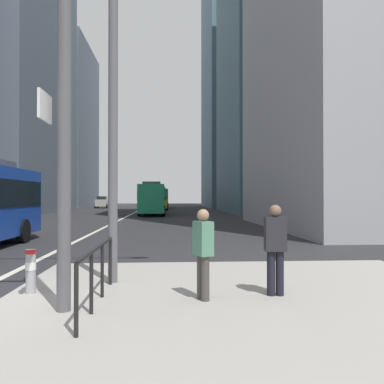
{
  "coord_description": "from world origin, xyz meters",
  "views": [
    {
      "loc": [
        3.98,
        -6.87,
        1.97
      ],
      "look_at": [
        5.94,
        25.13,
        2.31
      ],
      "focal_mm": 36.92,
      "sensor_mm": 36.0,
      "label": 1
    }
  ],
  "objects_px": {
    "city_bus_red_receding": "(152,197)",
    "street_lamp_post": "(113,40)",
    "car_oncoming_mid": "(102,202)",
    "bollard_back": "(31,269)",
    "city_bus_red_distant": "(160,197)",
    "pedestrian_waiting": "(275,245)",
    "pedestrian_walking": "(203,250)",
    "car_receding_near": "(160,203)"
  },
  "relations": [
    {
      "from": "street_lamp_post",
      "to": "pedestrian_walking",
      "type": "relative_size",
      "value": 5.03
    },
    {
      "from": "car_oncoming_mid",
      "to": "pedestrian_walking",
      "type": "xyz_separation_m",
      "value": [
        11.55,
        -59.45,
        0.03
      ]
    },
    {
      "from": "street_lamp_post",
      "to": "car_oncoming_mid",
      "type": "bearing_deg",
      "value": 99.57
    },
    {
      "from": "city_bus_red_distant",
      "to": "car_receding_near",
      "type": "bearing_deg",
      "value": -88.28
    },
    {
      "from": "car_oncoming_mid",
      "to": "bollard_back",
      "type": "distance_m",
      "value": 59.39
    },
    {
      "from": "street_lamp_post",
      "to": "pedestrian_waiting",
      "type": "xyz_separation_m",
      "value": [
        3.13,
        -1.3,
        -4.21
      ]
    },
    {
      "from": "city_bus_red_distant",
      "to": "street_lamp_post",
      "type": "relative_size",
      "value": 1.35
    },
    {
      "from": "city_bus_red_receding",
      "to": "car_oncoming_mid",
      "type": "xyz_separation_m",
      "value": [
        -9.26,
        23.97,
        -0.85
      ]
    },
    {
      "from": "city_bus_red_receding",
      "to": "pedestrian_waiting",
      "type": "distance_m",
      "value": 35.47
    },
    {
      "from": "pedestrian_walking",
      "to": "city_bus_red_receding",
      "type": "bearing_deg",
      "value": 93.7
    },
    {
      "from": "bollard_back",
      "to": "pedestrian_walking",
      "type": "xyz_separation_m",
      "value": [
        3.19,
        -0.66,
        0.42
      ]
    },
    {
      "from": "street_lamp_post",
      "to": "pedestrian_walking",
      "type": "distance_m",
      "value": 4.86
    },
    {
      "from": "city_bus_red_distant",
      "to": "car_receding_near",
      "type": "xyz_separation_m",
      "value": [
        0.29,
        -9.69,
        -0.85
      ]
    },
    {
      "from": "city_bus_red_distant",
      "to": "bollard_back",
      "type": "height_order",
      "value": "city_bus_red_distant"
    },
    {
      "from": "city_bus_red_receding",
      "to": "pedestrian_walking",
      "type": "xyz_separation_m",
      "value": [
        2.29,
        -35.48,
        -0.81
      ]
    },
    {
      "from": "city_bus_red_receding",
      "to": "street_lamp_post",
      "type": "height_order",
      "value": "street_lamp_post"
    },
    {
      "from": "city_bus_red_distant",
      "to": "car_receding_near",
      "type": "height_order",
      "value": "city_bus_red_distant"
    },
    {
      "from": "bollard_back",
      "to": "city_bus_red_distant",
      "type": "bearing_deg",
      "value": 88.79
    },
    {
      "from": "city_bus_red_distant",
      "to": "bollard_back",
      "type": "bearing_deg",
      "value": -91.21
    },
    {
      "from": "city_bus_red_receding",
      "to": "car_receding_near",
      "type": "height_order",
      "value": "city_bus_red_receding"
    },
    {
      "from": "city_bus_red_distant",
      "to": "car_oncoming_mid",
      "type": "xyz_separation_m",
      "value": [
        -9.58,
        1.33,
        -0.84
      ]
    },
    {
      "from": "car_receding_near",
      "to": "city_bus_red_distant",
      "type": "bearing_deg",
      "value": 91.72
    },
    {
      "from": "car_oncoming_mid",
      "to": "street_lamp_post",
      "type": "distance_m",
      "value": 58.92
    },
    {
      "from": "city_bus_red_distant",
      "to": "car_oncoming_mid",
      "type": "relative_size",
      "value": 2.32
    },
    {
      "from": "street_lamp_post",
      "to": "pedestrian_waiting",
      "type": "height_order",
      "value": "street_lamp_post"
    },
    {
      "from": "city_bus_red_receding",
      "to": "pedestrian_waiting",
      "type": "relative_size",
      "value": 7.11
    },
    {
      "from": "car_receding_near",
      "to": "street_lamp_post",
      "type": "relative_size",
      "value": 0.55
    },
    {
      "from": "city_bus_red_distant",
      "to": "bollard_back",
      "type": "distance_m",
      "value": 57.49
    },
    {
      "from": "bollard_back",
      "to": "pedestrian_walking",
      "type": "relative_size",
      "value": 0.51
    },
    {
      "from": "pedestrian_walking",
      "to": "car_receding_near",
      "type": "bearing_deg",
      "value": 91.99
    },
    {
      "from": "bollard_back",
      "to": "pedestrian_walking",
      "type": "bearing_deg",
      "value": -11.65
    },
    {
      "from": "pedestrian_walking",
      "to": "car_oncoming_mid",
      "type": "bearing_deg",
      "value": 100.99
    },
    {
      "from": "city_bus_red_distant",
      "to": "pedestrian_walking",
      "type": "bearing_deg",
      "value": -88.06
    },
    {
      "from": "pedestrian_waiting",
      "to": "car_oncoming_mid",
      "type": "bearing_deg",
      "value": 102.29
    },
    {
      "from": "bollard_back",
      "to": "pedestrian_waiting",
      "type": "xyz_separation_m",
      "value": [
        4.54,
        -0.45,
        0.46
      ]
    },
    {
      "from": "car_receding_near",
      "to": "car_oncoming_mid",
      "type": "bearing_deg",
      "value": 131.86
    },
    {
      "from": "car_oncoming_mid",
      "to": "pedestrian_waiting",
      "type": "distance_m",
      "value": 60.63
    },
    {
      "from": "street_lamp_post",
      "to": "bollard_back",
      "type": "height_order",
      "value": "street_lamp_post"
    },
    {
      "from": "street_lamp_post",
      "to": "bollard_back",
      "type": "bearing_deg",
      "value": -148.83
    },
    {
      "from": "pedestrian_waiting",
      "to": "pedestrian_walking",
      "type": "bearing_deg",
      "value": -171.06
    },
    {
      "from": "city_bus_red_distant",
      "to": "car_oncoming_mid",
      "type": "distance_m",
      "value": 9.71
    },
    {
      "from": "car_oncoming_mid",
      "to": "city_bus_red_receding",
      "type": "bearing_deg",
      "value": -68.88
    }
  ]
}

